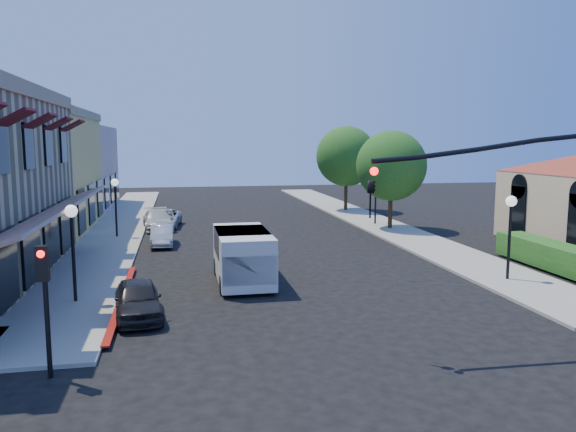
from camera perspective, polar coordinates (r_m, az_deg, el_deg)
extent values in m
plane|color=black|center=(14.60, 9.38, -15.79)|extent=(120.00, 120.00, 0.00)
cube|color=gray|center=(40.14, -16.61, -0.90)|extent=(3.50, 50.00, 0.12)
cube|color=gray|center=(42.17, 7.77, -0.25)|extent=(3.50, 50.00, 0.12)
cube|color=maroon|center=(21.43, -16.48, -8.34)|extent=(0.25, 10.00, 0.06)
cube|color=tan|center=(24.33, -25.53, 11.66)|extent=(0.50, 18.20, 0.60)
cube|color=#561416|center=(24.17, -22.48, 0.56)|extent=(1.75, 17.00, 0.67)
cube|color=#460E17|center=(20.60, -25.92, 9.02)|extent=(1.02, 1.50, 0.60)
cube|color=#460E17|center=(23.91, -23.83, 8.83)|extent=(1.02, 1.50, 0.60)
cube|color=#460E17|center=(27.23, -22.26, 8.68)|extent=(1.02, 1.50, 0.60)
cube|color=#460E17|center=(30.58, -21.03, 8.56)|extent=(1.02, 1.50, 0.60)
cube|color=black|center=(20.66, -26.82, -4.87)|extent=(0.12, 2.60, 2.60)
cube|color=black|center=(23.89, -24.63, -3.15)|extent=(0.12, 2.60, 2.60)
cube|color=black|center=(27.16, -22.97, -1.84)|extent=(0.12, 2.60, 2.60)
cube|color=black|center=(30.45, -21.67, -0.81)|extent=(0.12, 2.60, 2.60)
cube|color=#D9BB61|center=(40.04, -26.63, 3.98)|extent=(10.00, 12.00, 7.60)
cube|color=tan|center=(51.70, -23.08, 4.48)|extent=(10.00, 12.00, 7.00)
cube|color=black|center=(35.05, 22.32, 0.52)|extent=(0.12, 1.40, 2.80)
cube|color=#205117|center=(27.72, 25.88, -5.19)|extent=(1.40, 8.00, 1.10)
cylinder|color=#311F13|center=(37.40, 10.33, 0.23)|extent=(0.28, 0.28, 2.10)
sphere|color=#205117|center=(37.14, 10.45, 5.05)|extent=(4.56, 4.56, 4.56)
cylinder|color=#311F13|center=(46.78, 5.88, 1.88)|extent=(0.28, 0.28, 2.27)
sphere|color=#205117|center=(46.57, 5.94, 6.06)|extent=(4.94, 4.94, 4.94)
cylinder|color=black|center=(16.60, 21.43, 6.49)|extent=(7.80, 0.14, 0.14)
imported|color=black|center=(14.93, 8.49, 3.40)|extent=(0.20, 0.16, 1.00)
sphere|color=#FF0C0C|center=(14.74, 8.75, 4.52)|extent=(0.22, 0.22, 0.22)
cylinder|color=black|center=(15.01, -23.27, -9.56)|extent=(0.12, 0.12, 3.00)
cube|color=black|center=(14.53, -23.68, -4.44)|extent=(0.28, 0.22, 0.85)
sphere|color=#FF0C0C|center=(14.37, -23.84, -3.56)|extent=(0.18, 0.18, 0.18)
cylinder|color=black|center=(21.28, -20.95, -4.21)|extent=(0.12, 0.12, 3.20)
sphere|color=white|center=(21.00, -21.17, 0.47)|extent=(0.44, 0.44, 0.44)
cylinder|color=black|center=(34.98, -17.07, 0.42)|extent=(0.12, 0.12, 3.20)
sphere|color=white|center=(34.81, -17.19, 3.27)|extent=(0.44, 0.44, 0.44)
cylinder|color=black|center=(24.80, 21.54, -2.62)|extent=(0.12, 0.12, 3.20)
sphere|color=white|center=(24.57, 21.74, 1.40)|extent=(0.44, 0.44, 0.44)
cylinder|color=black|center=(39.09, 8.88, 1.38)|extent=(0.12, 0.12, 3.20)
sphere|color=white|center=(38.94, 8.93, 3.94)|extent=(0.44, 0.44, 0.44)
cube|color=silver|center=(23.06, -4.62, -3.97)|extent=(2.09, 4.84, 1.98)
cube|color=silver|center=(21.06, -3.97, -5.39)|extent=(2.03, 0.66, 1.10)
cube|color=black|center=(21.31, -4.11, -3.72)|extent=(1.87, 0.11, 0.99)
cube|color=black|center=(23.29, -4.72, -2.62)|extent=(2.11, 2.86, 0.99)
cylinder|color=black|center=(21.55, -6.58, -6.98)|extent=(0.27, 0.73, 0.73)
cylinder|color=black|center=(24.75, -7.19, -5.08)|extent=(0.27, 0.73, 0.73)
cylinder|color=black|center=(21.77, -1.64, -6.79)|extent=(0.27, 0.73, 0.73)
cylinder|color=black|center=(24.94, -2.89, -4.93)|extent=(0.27, 0.73, 0.73)
imported|color=black|center=(19.28, -15.01, -8.16)|extent=(1.86, 3.77, 1.24)
imported|color=silver|center=(31.97, -12.67, -1.96)|extent=(1.19, 3.41, 1.12)
imported|color=#BBBBB9|center=(37.90, -13.10, -0.37)|extent=(2.27, 4.60, 1.29)
imported|color=#B5B9BA|center=(38.89, -12.46, -0.23)|extent=(2.47, 4.50, 1.19)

